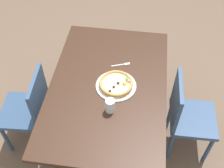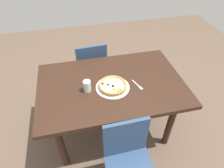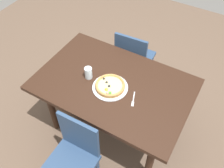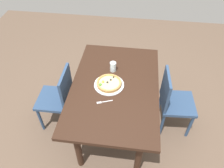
# 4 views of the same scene
# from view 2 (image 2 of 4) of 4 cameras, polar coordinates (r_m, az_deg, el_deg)

# --- Properties ---
(ground_plane) EXTENTS (6.00, 6.00, 0.00)m
(ground_plane) POSITION_cam_2_polar(r_m,az_deg,el_deg) (2.53, -0.18, -12.84)
(ground_plane) COLOR brown
(dining_table) EXTENTS (1.46, 0.95, 0.76)m
(dining_table) POSITION_cam_2_polar(r_m,az_deg,el_deg) (2.02, -0.22, -1.82)
(dining_table) COLOR #331E14
(dining_table) RESTS_ON ground
(chair_near) EXTENTS (0.42, 0.42, 0.87)m
(chair_near) POSITION_cam_2_polar(r_m,az_deg,el_deg) (2.66, -6.08, 4.81)
(chair_near) COLOR navy
(chair_near) RESTS_ON ground
(chair_far) EXTENTS (0.41, 0.41, 0.87)m
(chair_far) POSITION_cam_2_polar(r_m,az_deg,el_deg) (1.78, 4.89, -21.67)
(chair_far) COLOR navy
(chair_far) RESTS_ON ground
(plate) EXTENTS (0.33, 0.33, 0.01)m
(plate) POSITION_cam_2_polar(r_m,az_deg,el_deg) (1.91, 0.24, -0.97)
(plate) COLOR silver
(plate) RESTS_ON dining_table
(pizza) EXTENTS (0.28, 0.28, 0.05)m
(pizza) POSITION_cam_2_polar(r_m,az_deg,el_deg) (1.89, 0.26, -0.44)
(pizza) COLOR #B78447
(pizza) RESTS_ON plate
(fork) EXTENTS (0.07, 0.16, 0.00)m
(fork) POSITION_cam_2_polar(r_m,az_deg,el_deg) (1.95, 7.56, -0.39)
(fork) COLOR silver
(fork) RESTS_ON dining_table
(drinking_glass) EXTENTS (0.07, 0.07, 0.12)m
(drinking_glass) POSITION_cam_2_polar(r_m,az_deg,el_deg) (1.86, -7.27, -0.62)
(drinking_glass) COLOR silver
(drinking_glass) RESTS_ON dining_table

